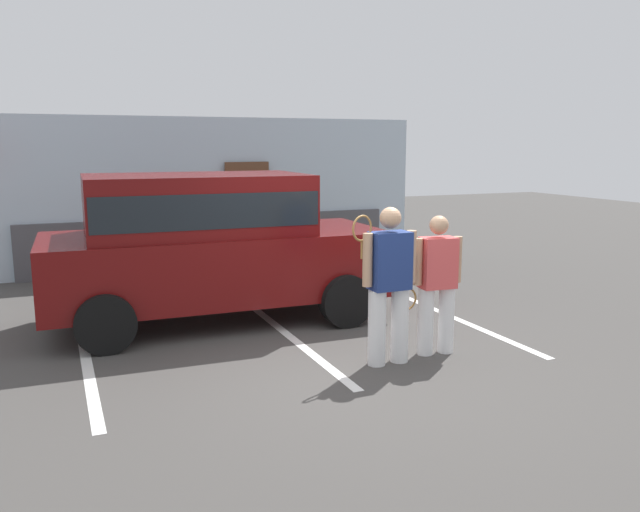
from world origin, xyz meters
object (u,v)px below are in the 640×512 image
Objects in this scene: parked_suv at (209,240)px; tennis_player_man at (389,283)px; potted_plant_by_porch at (316,247)px; tennis_player_woman at (437,283)px.

tennis_player_man is at bearing -58.64° from parked_suv.
potted_plant_by_porch is (2.82, 2.93, -0.70)m from parked_suv.
parked_suv is 2.91m from tennis_player_man.
tennis_player_man reaches higher than tennis_player_woman.
tennis_player_man is at bearing 12.53° from tennis_player_woman.
tennis_player_man is 2.24× the size of potted_plant_by_porch.
parked_suv is at bearing -60.74° from tennis_player_man.
potted_plant_by_porch is at bearing 47.77° from parked_suv.
tennis_player_woman reaches higher than potted_plant_by_porch.
tennis_player_woman is 5.42m from potted_plant_by_porch.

